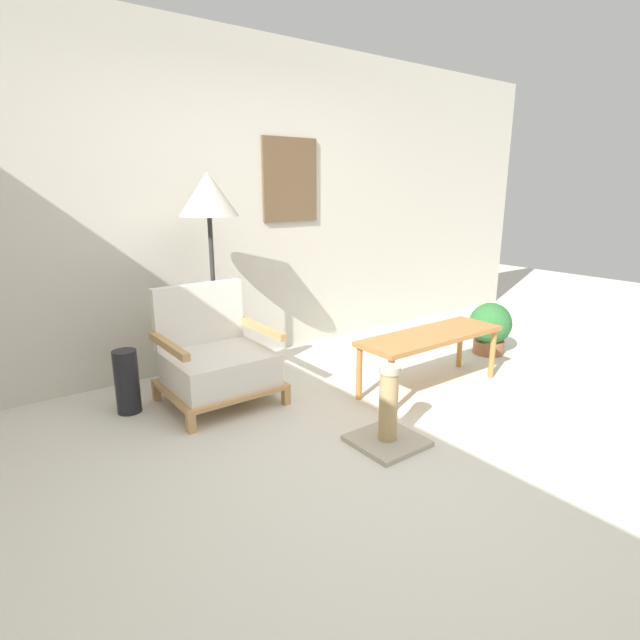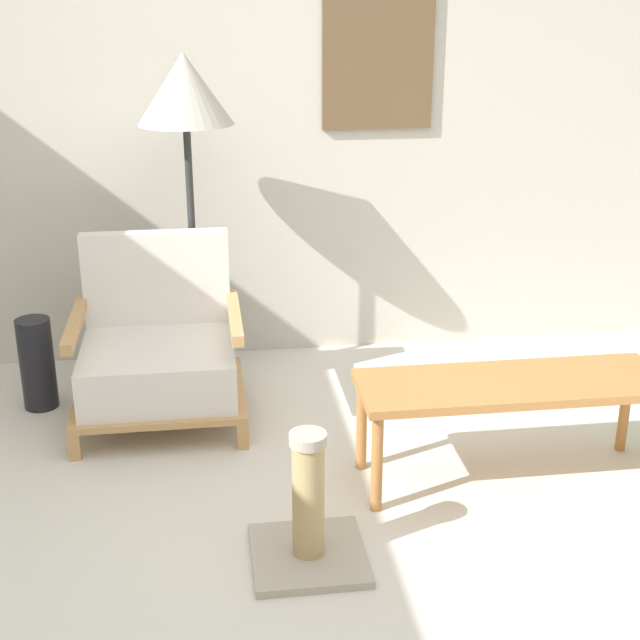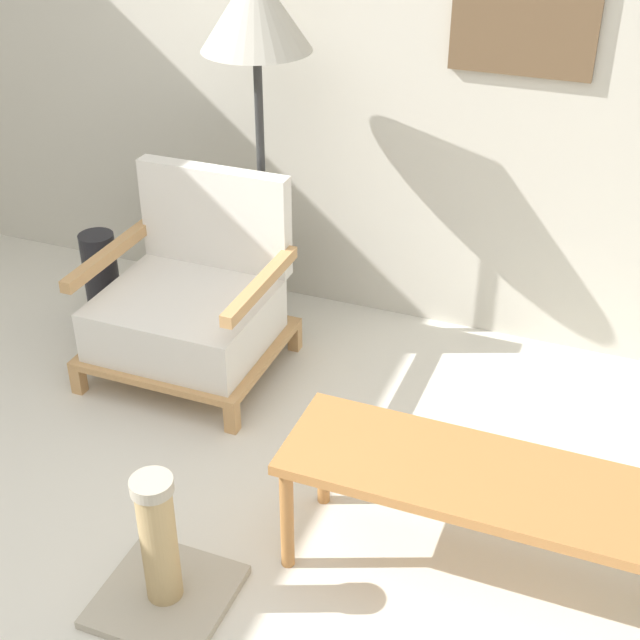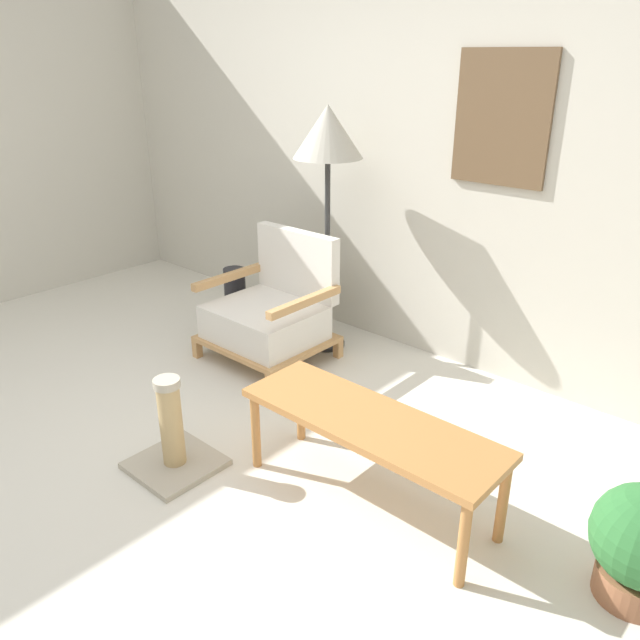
{
  "view_description": "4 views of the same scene",
  "coord_description": "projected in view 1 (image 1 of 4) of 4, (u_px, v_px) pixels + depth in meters",
  "views": [
    {
      "loc": [
        -1.85,
        -1.72,
        1.48
      ],
      "look_at": [
        0.25,
        1.09,
        0.55
      ],
      "focal_mm": 28.0,
      "sensor_mm": 36.0,
      "label": 1
    },
    {
      "loc": [
        -0.23,
        -2.39,
        1.87
      ],
      "look_at": [
        0.25,
        1.09,
        0.55
      ],
      "focal_mm": 50.0,
      "sensor_mm": 36.0,
      "label": 2
    },
    {
      "loc": [
        1.23,
        -1.4,
        2.19
      ],
      "look_at": [
        0.25,
        1.09,
        0.55
      ],
      "focal_mm": 50.0,
      "sensor_mm": 36.0,
      "label": 3
    },
    {
      "loc": [
        2.32,
        -1.22,
        1.88
      ],
      "look_at": [
        0.25,
        1.09,
        0.55
      ],
      "focal_mm": 35.0,
      "sensor_mm": 36.0,
      "label": 4
    }
  ],
  "objects": [
    {
      "name": "ground_plane",
      "position": [
        401.0,
        462.0,
        2.79
      ],
      "size": [
        14.0,
        14.0,
        0.0
      ],
      "primitive_type": "plane",
      "color": "silver"
    },
    {
      "name": "wall_back",
      "position": [
        219.0,
        204.0,
        4.11
      ],
      "size": [
        8.0,
        0.09,
        2.7
      ],
      "color": "beige",
      "rests_on": "ground_plane"
    },
    {
      "name": "armchair",
      "position": [
        216.0,
        359.0,
        3.52
      ],
      "size": [
        0.76,
        0.68,
        0.81
      ],
      "color": "tan",
      "rests_on": "ground_plane"
    },
    {
      "name": "floor_lamp",
      "position": [
        209.0,
        201.0,
        3.63
      ],
      "size": [
        0.44,
        0.44,
        1.6
      ],
      "color": "#2D2D2D",
      "rests_on": "ground_plane"
    },
    {
      "name": "coffee_table",
      "position": [
        431.0,
        340.0,
        3.73
      ],
      "size": [
        1.21,
        0.4,
        0.43
      ],
      "color": "#B2753D",
      "rests_on": "ground_plane"
    },
    {
      "name": "vase",
      "position": [
        127.0,
        382.0,
        3.36
      ],
      "size": [
        0.16,
        0.16,
        0.44
      ],
      "primitive_type": "cylinder",
      "color": "black",
      "rests_on": "ground_plane"
    },
    {
      "name": "potted_plant",
      "position": [
        490.0,
        327.0,
        4.56
      ],
      "size": [
        0.38,
        0.38,
        0.47
      ],
      "color": "#935B3D",
      "rests_on": "ground_plane"
    },
    {
      "name": "scratching_post",
      "position": [
        388.0,
        420.0,
        2.96
      ],
      "size": [
        0.4,
        0.4,
        0.49
      ],
      "color": "#B2A893",
      "rests_on": "ground_plane"
    }
  ]
}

